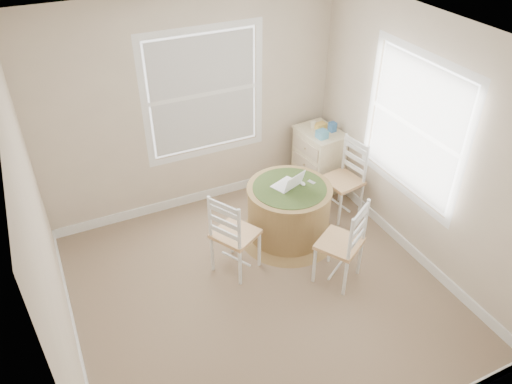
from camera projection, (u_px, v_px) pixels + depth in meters
room at (269, 174)px, 4.57m from camera, size 3.64×3.64×2.64m
round_table at (289, 210)px, 5.66m from camera, size 1.13×1.13×0.68m
chair_left at (235, 233)px, 5.16m from camera, size 0.56×0.56×0.95m
chair_near at (340, 243)px, 5.03m from camera, size 0.57×0.56×0.95m
chair_right at (342, 180)px, 5.97m from camera, size 0.46×0.48×0.95m
laptop at (288, 184)px, 5.50m from camera, size 0.37×0.35×0.21m
mouse at (303, 184)px, 5.54m from camera, size 0.08×0.10×0.03m
phone at (311, 182)px, 5.58m from camera, size 0.07×0.10×0.02m
keys at (299, 179)px, 5.63m from camera, size 0.07×0.07×0.02m
corner_chest at (318, 159)px, 6.49m from camera, size 0.53×0.67×0.83m
tissue_box at (322, 135)px, 6.06m from camera, size 0.13×0.13×0.10m
box_yellow at (320, 125)px, 6.31m from camera, size 0.16×0.12×0.06m
box_blue at (333, 127)px, 6.21m from camera, size 0.09×0.09×0.12m
cup_cream at (312, 124)px, 6.31m from camera, size 0.07×0.07×0.09m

